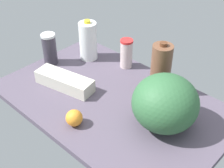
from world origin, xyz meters
The scene contains 8 objects.
countertop centered at (0.00, 0.00, 1.50)cm, with size 120.00×76.00×3.00cm, color #514858.
egg_carton centered at (26.63, 9.56, 6.64)cm, with size 33.51×10.59×7.28cm, color beige.
tumbler_cup centered at (15.88, -29.28, 11.98)cm, with size 7.48×7.48×17.89cm.
watermelon centered at (-30.44, -2.57, 16.15)cm, with size 30.49×30.49×26.30cm, color #2E5F37.
milk_jug centered at (39.53, -20.71, 14.99)cm, with size 10.86×10.86×25.55cm.
chocolate_milk_jug centered at (-12.88, -23.29, 16.81)cm, with size 10.69×10.69×29.19cm.
shaker_bottle centered at (52.04, -0.70, 12.77)cm, with size 8.56×8.56×19.45cm.
orange_beside_bowl centered at (-0.29, 25.78, 7.03)cm, with size 8.06×8.06×8.06cm, color orange.
Camera 1 is at (-87.15, 92.63, 105.31)cm, focal length 50.00 mm.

